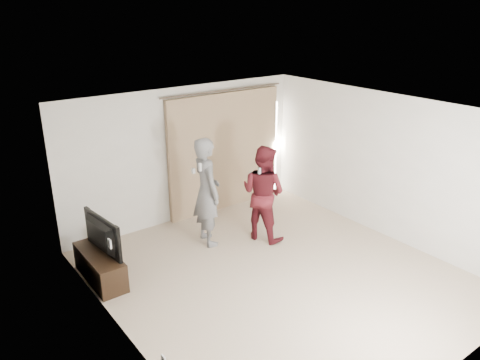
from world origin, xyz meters
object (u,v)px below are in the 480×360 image
object	(u,v)px
tv	(96,236)
person_woman	(263,193)
person_man	(207,192)
tv_console	(100,267)

from	to	relation	value
tv	person_woman	distance (m)	2.93
tv	person_woman	size ratio (longest dim) A/B	0.58
person_man	tv	bearing A→B (deg)	-178.83
tv_console	tv	xyz separation A→B (m)	(0.00, 0.00, 0.52)
tv_console	person_woman	distance (m)	3.00
tv_console	person_man	bearing A→B (deg)	1.17
tv	person_man	world-z (taller)	person_man
tv	person_woman	world-z (taller)	person_woman
tv_console	person_woman	bearing A→B (deg)	-8.07
tv_console	person_man	world-z (taller)	person_man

